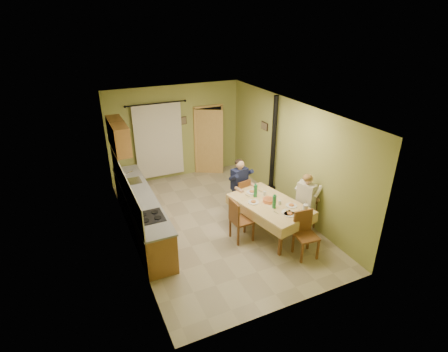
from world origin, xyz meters
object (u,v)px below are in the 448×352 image
chair_near (305,244)px  dining_table (269,217)px  chair_far (240,202)px  stove_flue (272,162)px  man_right (307,195)px  chair_right (305,217)px  man_far (240,180)px  chair_left (241,228)px

chair_near → dining_table: bearing=-72.9°
chair_far → chair_near: bearing=-90.6°
chair_near → stove_flue: (0.74, 2.55, 0.73)m
chair_near → man_right: size_ratio=0.71×
chair_far → stove_flue: bearing=7.4°
chair_right → man_far: 1.78m
chair_far → chair_near: 2.20m
dining_table → chair_far: chair_far is taller
man_far → chair_right: bearing=-63.1°
man_far → man_right: same height
man_far → stove_flue: stove_flue is taller
man_far → chair_near: bearing=-90.6°
stove_flue → dining_table: bearing=-123.1°
dining_table → man_far: 1.22m
dining_table → chair_left: 0.73m
chair_left → man_far: man_far is taller
chair_far → chair_near: chair_near is taller
dining_table → chair_far: (-0.19, 1.08, -0.09)m
chair_right → man_far: bearing=16.6°
man_right → chair_near: bearing=122.6°
chair_near → chair_right: bearing=-120.4°
chair_left → man_far: (0.53, 1.09, 0.59)m
man_far → stove_flue: size_ratio=0.50×
chair_far → chair_near: size_ratio=0.94×
chair_far → chair_left: size_ratio=0.93×
man_far → man_right: (1.02, -1.32, 0.00)m
chair_far → man_far: (-0.00, 0.01, 0.59)m
chair_right → chair_left: chair_left is taller
chair_right → chair_left: size_ratio=0.97×
dining_table → man_far: bearing=88.2°
chair_right → stove_flue: 1.85m
chair_far → chair_right: size_ratio=0.95×
chair_left → man_far: size_ratio=0.72×
chair_near → chair_right: size_ratio=1.01×
chair_near → chair_left: size_ratio=0.99×
stove_flue → chair_near: bearing=-106.2°
chair_far → chair_left: bearing=-127.5°
dining_table → chair_left: (-0.72, 0.00, -0.09)m
chair_near → stove_flue: 2.75m
man_right → chair_far: bearing=16.3°
man_right → man_far: bearing=16.1°
chair_far → man_right: bearing=-63.4°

